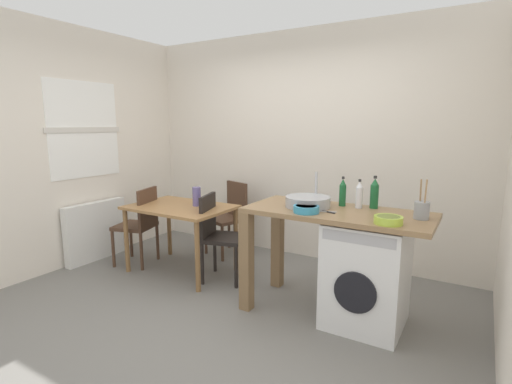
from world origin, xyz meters
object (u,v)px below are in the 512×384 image
at_px(dining_table, 181,215).
at_px(bottle_tall_green, 343,193).
at_px(bottle_clear_small, 374,194).
at_px(utensil_crock, 422,210).
at_px(chair_person_seat, 140,222).
at_px(chair_opposite, 218,232).
at_px(washing_machine, 366,274).
at_px(chair_spare_by_wall, 230,214).
at_px(mixing_bowl, 306,209).
at_px(vase, 197,196).
at_px(colander, 388,220).
at_px(bottle_squat_brown, 359,195).

distance_m(dining_table, bottle_tall_green, 1.82).
height_order(bottle_clear_small, utensil_crock, utensil_crock).
xyz_separation_m(chair_person_seat, bottle_tall_green, (2.32, 0.18, 0.53)).
distance_m(chair_opposite, washing_machine, 1.59).
height_order(chair_opposite, chair_spare_by_wall, same).
distance_m(dining_table, chair_person_seat, 0.57).
xyz_separation_m(bottle_tall_green, mixing_bowl, (-0.16, -0.39, -0.08)).
bearing_deg(chair_person_seat, chair_opposite, -100.36).
distance_m(dining_table, vase, 0.27).
bearing_deg(dining_table, mixing_bowl, -10.36).
distance_m(chair_opposite, colander, 1.85).
xyz_separation_m(bottle_clear_small, mixing_bowl, (-0.42, -0.44, -0.09)).
distance_m(dining_table, utensil_crock, 2.45).
relative_size(chair_person_seat, chair_opposite, 1.00).
relative_size(washing_machine, mixing_bowl, 4.15).
bearing_deg(bottle_squat_brown, washing_machine, -52.96).
relative_size(dining_table, bottle_squat_brown, 4.49).
bearing_deg(chair_spare_by_wall, vase, 111.15).
height_order(chair_spare_by_wall, utensil_crock, utensil_crock).
xyz_separation_m(washing_machine, vase, (-1.91, 0.20, 0.41)).
distance_m(bottle_tall_green, colander, 0.64).
bearing_deg(chair_opposite, colander, 62.60).
relative_size(chair_person_seat, utensil_crock, 3.00).
bearing_deg(chair_opposite, bottle_clear_small, 77.96).
relative_size(chair_spare_by_wall, utensil_crock, 3.00).
relative_size(dining_table, chair_opposite, 1.22).
xyz_separation_m(dining_table, chair_person_seat, (-0.55, -0.08, -0.14)).
distance_m(dining_table, mixing_bowl, 1.66).
relative_size(bottle_clear_small, utensil_crock, 0.92).
relative_size(dining_table, washing_machine, 1.28).
xyz_separation_m(bottle_tall_green, utensil_crock, (0.65, -0.14, -0.05)).
bearing_deg(chair_person_seat, vase, -91.99).
relative_size(chair_person_seat, bottle_tall_green, 3.52).
relative_size(bottle_squat_brown, vase, 1.19).
distance_m(chair_spare_by_wall, utensil_crock, 2.49).
xyz_separation_m(dining_table, utensil_crock, (2.42, -0.04, 0.35)).
distance_m(washing_machine, utensil_crock, 0.67).
bearing_deg(bottle_tall_green, washing_machine, -34.43).
bearing_deg(vase, washing_machine, -5.87).
distance_m(chair_opposite, bottle_clear_small, 1.64).
relative_size(chair_opposite, utensil_crock, 3.00).
bearing_deg(colander, bottle_clear_small, 115.18).
distance_m(chair_spare_by_wall, bottle_tall_green, 1.85).
distance_m(washing_machine, colander, 0.59).
xyz_separation_m(bottle_tall_green, bottle_squat_brown, (0.15, -0.01, -0.00)).
bearing_deg(vase, dining_table, -146.31).
height_order(chair_person_seat, chair_spare_by_wall, same).
bearing_deg(bottle_clear_small, washing_machine, -83.11).
height_order(bottle_tall_green, bottle_clear_small, bottle_clear_small).
height_order(chair_person_seat, bottle_squat_brown, bottle_squat_brown).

